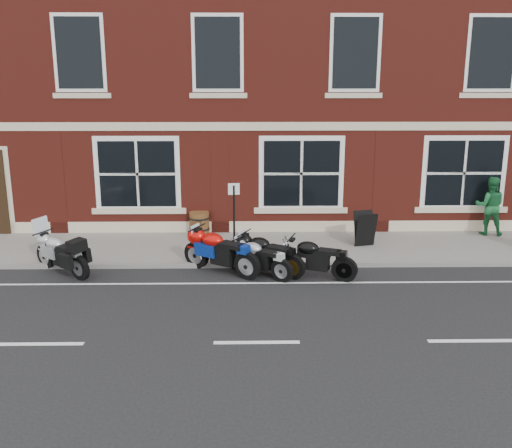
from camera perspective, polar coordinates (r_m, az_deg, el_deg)
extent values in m
plane|color=black|center=(13.57, -0.16, -6.23)|extent=(80.00, 80.00, 0.00)
cube|color=slate|center=(16.40, -0.30, -2.38)|extent=(30.00, 3.00, 0.12)
cube|color=slate|center=(14.89, -0.23, -4.11)|extent=(30.00, 0.16, 0.12)
cube|color=maroon|center=(23.26, -0.54, 17.28)|extent=(24.00, 12.00, 12.00)
cylinder|color=black|center=(15.72, -20.15, -3.02)|extent=(0.58, 0.51, 0.64)
cylinder|color=black|center=(14.55, -17.13, -4.13)|extent=(0.58, 0.51, 0.64)
cube|color=black|center=(15.08, -18.90, -2.29)|extent=(0.77, 0.69, 0.22)
ellipsoid|color=#AAA8AD|center=(15.17, -19.25, -1.75)|extent=(0.66, 0.63, 0.32)
cube|color=black|center=(14.73, -18.08, -2.27)|extent=(0.59, 0.55, 0.10)
cube|color=silver|center=(15.49, -20.37, -0.10)|extent=(0.30, 0.35, 0.45)
cylinder|color=black|center=(14.86, -5.87, -3.04)|extent=(0.66, 0.53, 0.71)
cylinder|color=black|center=(13.92, -0.78, -4.15)|extent=(0.66, 0.53, 0.71)
cube|color=black|center=(14.30, -3.61, -2.10)|extent=(0.88, 0.73, 0.24)
ellipsoid|color=#BE0D08|center=(14.36, -4.14, -1.49)|extent=(0.74, 0.68, 0.35)
cube|color=black|center=(14.01, -2.18, -2.04)|extent=(0.66, 0.59, 0.11)
cylinder|color=black|center=(14.68, -1.23, -3.32)|extent=(0.61, 0.46, 0.64)
cylinder|color=black|center=(13.98, 3.77, -4.25)|extent=(0.61, 0.46, 0.64)
cube|color=black|center=(14.24, 1.04, -2.44)|extent=(0.80, 0.64, 0.22)
ellipsoid|color=black|center=(14.28, 0.53, -1.89)|extent=(0.67, 0.61, 0.32)
cube|color=black|center=(14.02, 2.45, -2.37)|extent=(0.60, 0.52, 0.10)
cylinder|color=black|center=(14.51, -1.70, -3.64)|extent=(0.54, 0.45, 0.59)
cylinder|color=black|center=(13.78, 2.70, -4.63)|extent=(0.54, 0.45, 0.59)
cube|color=black|center=(14.06, 0.29, -2.88)|extent=(0.72, 0.62, 0.20)
ellipsoid|color=#A2A3A7|center=(14.11, -0.16, -2.36)|extent=(0.61, 0.57, 0.29)
cube|color=black|center=(13.84, 1.53, -2.85)|extent=(0.55, 0.49, 0.09)
cylinder|color=black|center=(14.32, 3.30, -3.82)|extent=(0.63, 0.37, 0.63)
cylinder|color=black|center=(13.94, 8.87, -4.47)|extent=(0.63, 0.37, 0.63)
cube|color=black|center=(14.02, 5.89, -2.82)|extent=(0.82, 0.53, 0.22)
ellipsoid|color=black|center=(14.03, 5.32, -2.29)|extent=(0.65, 0.55, 0.32)
cube|color=black|center=(13.90, 7.45, -2.68)|extent=(0.60, 0.45, 0.10)
imported|color=#1B6132|center=(18.80, 22.36, 1.69)|extent=(1.03, 0.90, 1.79)
cylinder|color=#4E2B14|center=(17.60, -5.69, 0.08)|extent=(0.60, 0.60, 0.70)
cylinder|color=black|center=(17.65, -5.67, -0.44)|extent=(0.63, 0.63, 0.05)
cylinder|color=black|center=(17.56, -5.70, 0.62)|extent=(0.63, 0.63, 0.05)
cylinder|color=black|center=(14.72, -2.20, 0.00)|extent=(0.06, 0.06, 2.02)
cube|color=silver|center=(14.52, -2.23, 3.52)|extent=(0.29, 0.04, 0.29)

